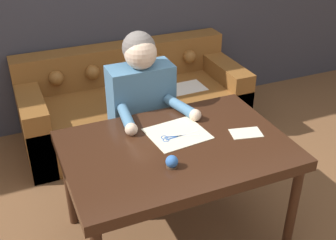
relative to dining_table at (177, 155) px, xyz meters
name	(u,v)px	position (x,y,z in m)	size (l,w,h in m)	color
ground_plane	(189,233)	(0.09, -0.03, -0.66)	(16.00, 16.00, 0.00)	brown
dining_table	(177,155)	(0.00, 0.00, 0.00)	(1.34, 0.91, 0.73)	#381E11
couch	(133,105)	(0.18, 1.37, -0.36)	(1.98, 0.85, 0.78)	brown
person	(142,111)	(0.00, 0.62, -0.01)	(0.52, 0.58, 1.23)	#33281E
pattern_paper_main	(177,134)	(0.05, 0.11, 0.07)	(0.38, 0.34, 0.00)	beige
pattern_paper_offcut	(246,133)	(0.45, -0.05, 0.07)	(0.21, 0.16, 0.00)	beige
scissors	(174,137)	(0.02, 0.08, 0.07)	(0.25, 0.08, 0.01)	silver
pin_cushion	(172,162)	(-0.11, -0.19, 0.10)	(0.07, 0.07, 0.07)	#4C3828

